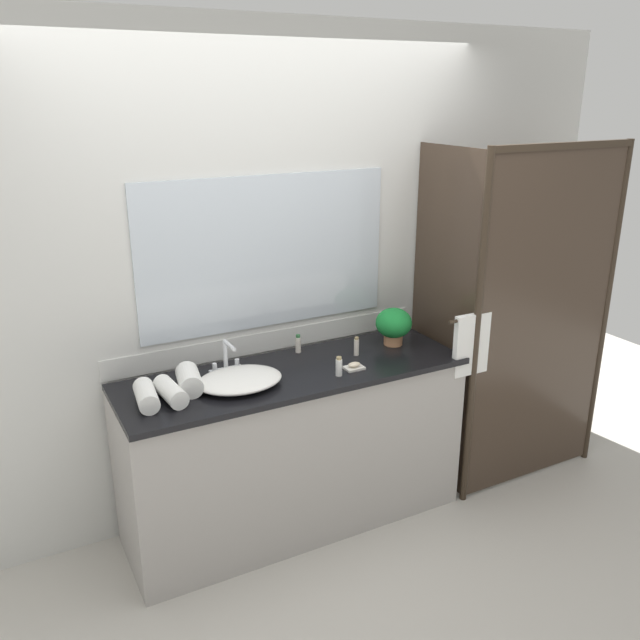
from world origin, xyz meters
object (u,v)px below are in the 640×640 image
sink_basin (240,380)px  faucet (227,362)px  rolled_towel_near_edge (146,396)px  rolled_towel_far_edge (189,380)px  soap_dish (354,366)px  amenity_bottle_shampoo (339,367)px  rolled_towel_middle (171,392)px  amenity_bottle_conditioner (356,347)px  amenity_bottle_body_wash (298,344)px  potted_plant (394,324)px

sink_basin → faucet: 0.18m
rolled_towel_near_edge → rolled_towel_far_edge: bearing=15.3°
soap_dish → sink_basin: bearing=172.0°
amenity_bottle_shampoo → rolled_towel_middle: bearing=172.2°
amenity_bottle_conditioner → amenity_bottle_shampoo: amenity_bottle_conditioner is taller
amenity_bottle_conditioner → rolled_towel_middle: 1.04m
amenity_bottle_body_wash → rolled_towel_middle: amenity_bottle_body_wash is taller
potted_plant → amenity_bottle_shampoo: potted_plant is taller
potted_plant → amenity_bottle_shampoo: 0.54m
faucet → potted_plant: size_ratio=0.84×
potted_plant → rolled_towel_middle: bearing=-174.7°
soap_dish → amenity_bottle_shampoo: bearing=-162.2°
potted_plant → soap_dish: (-0.37, -0.20, -0.11)m
rolled_towel_far_edge → amenity_bottle_conditioner: bearing=0.7°
amenity_bottle_body_wash → rolled_towel_near_edge: 0.93m
faucet → soap_dish: bearing=-23.7°
rolled_towel_near_edge → potted_plant: bearing=4.6°
amenity_bottle_body_wash → rolled_towel_far_edge: rolled_towel_far_edge is taller
amenity_bottle_shampoo → amenity_bottle_conditioner: bearing=41.5°
potted_plant → rolled_towel_far_edge: potted_plant is taller
potted_plant → rolled_towel_near_edge: (-1.42, -0.11, -0.07)m
amenity_bottle_conditioner → potted_plant: bearing=9.0°
soap_dish → amenity_bottle_conditioner: size_ratio=0.97×
faucet → amenity_bottle_body_wash: (0.44, 0.08, -0.01)m
soap_dish → amenity_bottle_body_wash: bearing=114.0°
sink_basin → soap_dish: sink_basin is taller
faucet → rolled_towel_middle: bearing=-151.6°
faucet → rolled_towel_far_edge: bearing=-153.3°
soap_dish → rolled_towel_near_edge: (-1.04, 0.08, 0.03)m
soap_dish → rolled_towel_near_edge: rolled_towel_near_edge is taller
potted_plant → amenity_bottle_conditioner: (-0.27, -0.04, -0.07)m
sink_basin → amenity_bottle_conditioner: (0.70, 0.07, 0.02)m
sink_basin → potted_plant: bearing=6.8°
amenity_bottle_body_wash → sink_basin: bearing=-149.7°
soap_dish → rolled_towel_middle: (-0.93, 0.08, 0.03)m
rolled_towel_far_edge → faucet: bearing=26.7°
sink_basin → faucet: (0.00, 0.18, 0.03)m
rolled_towel_middle → soap_dish: bearing=-4.7°
faucet → rolled_towel_middle: faucet is taller
sink_basin → amenity_bottle_conditioner: bearing=5.9°
soap_dish → rolled_towel_far_edge: (-0.82, 0.14, 0.04)m
amenity_bottle_conditioner → amenity_bottle_body_wash: bearing=144.5°
soap_dish → rolled_towel_far_edge: rolled_towel_far_edge is taller
potted_plant → amenity_bottle_conditioner: size_ratio=2.04×
amenity_bottle_conditioner → amenity_bottle_shampoo: size_ratio=1.03×
rolled_towel_middle → rolled_towel_far_edge: rolled_towel_far_edge is taller
soap_dish → amenity_bottle_body_wash: 0.37m
amenity_bottle_body_wash → amenity_bottle_shampoo: size_ratio=1.01×
sink_basin → rolled_towel_middle: rolled_towel_middle is taller
faucet → rolled_towel_far_edge: size_ratio=0.85×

